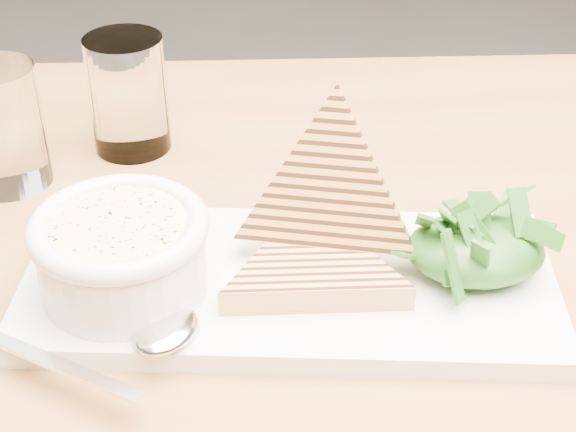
{
  "coord_description": "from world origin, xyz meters",
  "views": [
    {
      "loc": [
        -0.03,
        -0.53,
        1.15
      ],
      "look_at": [
        -0.01,
        -0.04,
        0.82
      ],
      "focal_mm": 55.0,
      "sensor_mm": 36.0,
      "label": 1
    }
  ],
  "objects_px": {
    "platter": "(289,284)",
    "glass_near": "(2,127)",
    "soup_bowl": "(123,263)",
    "glass_far": "(128,94)",
    "table_top": "(62,376)"
  },
  "relations": [
    {
      "from": "platter",
      "to": "soup_bowl",
      "type": "bearing_deg",
      "value": -174.89
    },
    {
      "from": "platter",
      "to": "soup_bowl",
      "type": "distance_m",
      "value": 0.11
    },
    {
      "from": "platter",
      "to": "glass_near",
      "type": "height_order",
      "value": "glass_near"
    },
    {
      "from": "table_top",
      "to": "soup_bowl",
      "type": "height_order",
      "value": "soup_bowl"
    },
    {
      "from": "soup_bowl",
      "to": "glass_far",
      "type": "height_order",
      "value": "glass_far"
    },
    {
      "from": "platter",
      "to": "glass_near",
      "type": "xyz_separation_m",
      "value": [
        -0.22,
        0.16,
        0.04
      ]
    },
    {
      "from": "soup_bowl",
      "to": "glass_far",
      "type": "distance_m",
      "value": 0.22
    },
    {
      "from": "glass_near",
      "to": "glass_far",
      "type": "distance_m",
      "value": 0.11
    },
    {
      "from": "table_top",
      "to": "glass_far",
      "type": "relative_size",
      "value": 13.27
    },
    {
      "from": "soup_bowl",
      "to": "glass_far",
      "type": "relative_size",
      "value": 1.07
    },
    {
      "from": "table_top",
      "to": "soup_bowl",
      "type": "bearing_deg",
      "value": 46.83
    },
    {
      "from": "table_top",
      "to": "glass_near",
      "type": "xyz_separation_m",
      "value": [
        -0.07,
        0.21,
        0.07
      ]
    },
    {
      "from": "table_top",
      "to": "glass_near",
      "type": "relative_size",
      "value": 13.28
    },
    {
      "from": "platter",
      "to": "glass_near",
      "type": "relative_size",
      "value": 3.56
    },
    {
      "from": "platter",
      "to": "glass_far",
      "type": "height_order",
      "value": "glass_far"
    }
  ]
}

